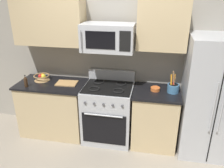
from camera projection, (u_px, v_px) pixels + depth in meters
ground_plane at (99, 163)px, 3.34m from camera, size 16.00×16.00×0.00m
wall_back at (113, 56)px, 3.76m from camera, size 8.00×0.10×2.60m
counter_left at (54, 108)px, 3.90m from camera, size 1.09×0.65×0.91m
range_oven at (108, 112)px, 3.73m from camera, size 0.76×0.69×1.09m
counter_right at (155, 118)px, 3.61m from camera, size 0.70×0.65×0.91m
refrigerator at (211, 98)px, 3.30m from camera, size 0.79×0.76×1.77m
microwave at (108, 37)px, 3.28m from camera, size 0.75×0.44×0.39m
upper_cabinets_left at (49, 22)px, 3.51m from camera, size 1.08×0.34×0.69m
upper_cabinets_right at (163, 25)px, 3.22m from camera, size 0.69×0.34×0.69m
utensil_crock at (173, 88)px, 3.37m from camera, size 0.17×0.17×0.32m
fruit_basket at (42, 77)px, 3.81m from camera, size 0.26×0.26×0.11m
cutting_board at (67, 83)px, 3.70m from camera, size 0.34×0.25×0.02m
bottle_soy at (26, 81)px, 3.55m from camera, size 0.05×0.05×0.19m
prep_bowl at (155, 89)px, 3.45m from camera, size 0.14×0.14×0.05m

